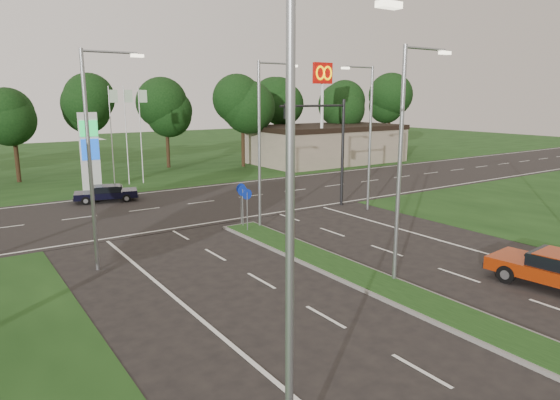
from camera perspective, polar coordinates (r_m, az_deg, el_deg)
ground at (r=16.64m, az=26.64°, el=-15.06°), size 160.00×160.00×0.00m
verge_far at (r=63.70m, az=-21.89°, el=4.42°), size 160.00×50.00×0.02m
cross_road at (r=34.39m, az=-10.50°, el=-0.49°), size 160.00×12.00×0.02m
median_kerb at (r=18.63m, az=15.75°, el=-11.12°), size 2.00×26.00×0.12m
commercial_building at (r=55.81m, az=5.38°, el=6.37°), size 16.00×9.00×4.00m
streetlight_median_near at (r=19.40m, az=13.98°, el=5.24°), size 2.53×0.22×9.00m
streetlight_median_far at (r=27.08m, az=-2.02°, el=7.32°), size 2.53×0.22×9.00m
streetlight_left_near at (r=8.78m, az=2.21°, el=-1.94°), size 2.53×0.22×9.00m
streetlight_left_far at (r=21.57m, az=-20.50°, el=5.46°), size 2.53×0.22×9.00m
streetlight_right_far at (r=31.91m, az=10.03°, el=7.81°), size 2.53×0.22×9.00m
traffic_signal at (r=32.36m, az=5.45°, el=7.23°), size 5.10×0.42×7.00m
median_signs at (r=27.38m, az=-4.19°, el=0.23°), size 1.16×1.76×2.38m
gas_pylon at (r=41.24m, az=-20.66°, el=5.46°), size 5.80×1.26×8.00m
mcdonalds_sign at (r=49.93m, az=4.89°, el=12.63°), size 2.20×0.47×10.40m
treeline_far at (r=48.70m, az=-18.44°, el=10.75°), size 6.00×6.00×9.90m
navy_sedan at (r=36.61m, az=-19.23°, el=0.76°), size 4.41×2.69×1.13m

